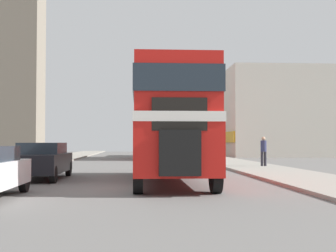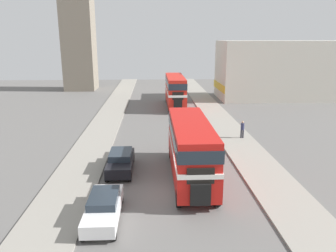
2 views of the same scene
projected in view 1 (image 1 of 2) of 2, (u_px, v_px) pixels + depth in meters
The scene contains 7 objects.
ground_plane at pixel (133, 189), 14.78m from camera, with size 120.00×120.00×0.00m, color slate.
double_decker_bus at pixel (168, 118), 17.65m from camera, with size 2.57×10.08×4.05m.
bus_distant at pixel (157, 130), 42.48m from camera, with size 2.41×10.41×4.36m.
car_parked_mid at pixel (42, 160), 18.74m from camera, with size 1.78×4.61×1.47m.
pedestrian_walking at pixel (264, 149), 26.88m from camera, with size 0.34×0.34×1.69m.
church_tower at pixel (20, 7), 59.22m from camera, with size 5.84×5.84×36.55m.
shop_building_block at pixel (324, 113), 49.84m from camera, with size 21.13×8.83×9.17m.
Camera 1 is at (0.16, -14.88, 1.48)m, focal length 50.00 mm.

